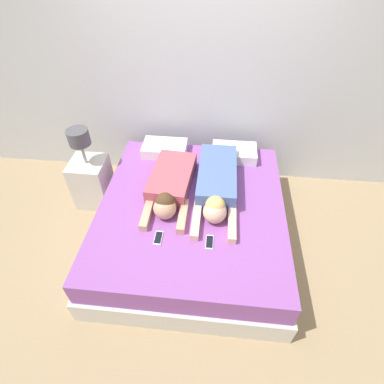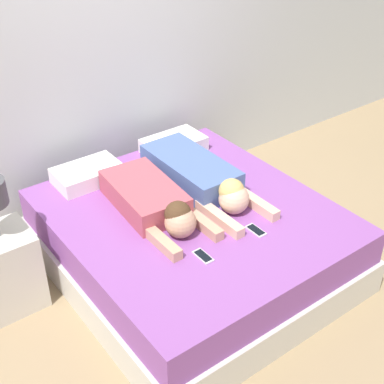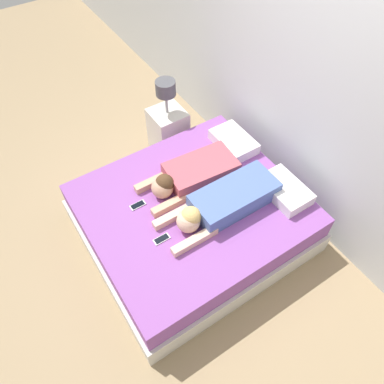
{
  "view_description": "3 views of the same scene",
  "coord_description": "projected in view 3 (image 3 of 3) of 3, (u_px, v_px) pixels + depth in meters",
  "views": [
    {
      "loc": [
        0.2,
        -1.95,
        2.52
      ],
      "look_at": [
        0.0,
        0.0,
        0.65
      ],
      "focal_mm": 28.0,
      "sensor_mm": 36.0,
      "label": 1
    },
    {
      "loc": [
        -1.79,
        -2.4,
        2.59
      ],
      "look_at": [
        0.0,
        0.0,
        0.65
      ],
      "focal_mm": 50.0,
      "sensor_mm": 36.0,
      "label": 2
    },
    {
      "loc": [
        1.74,
        -1.14,
        3.23
      ],
      "look_at": [
        0.0,
        0.0,
        0.65
      ],
      "focal_mm": 35.0,
      "sensor_mm": 36.0,
      "label": 3
    }
  ],
  "objects": [
    {
      "name": "pillow_head_left",
      "position": [
        234.0,
        142.0,
        3.85
      ],
      "size": [
        0.48,
        0.31,
        0.12
      ],
      "color": "white",
      "rests_on": "bed"
    },
    {
      "name": "person_right",
      "position": [
        223.0,
        203.0,
        3.3
      ],
      "size": [
        0.38,
        1.14,
        0.24
      ],
      "color": "#4C66A5",
      "rests_on": "bed"
    },
    {
      "name": "wall_back",
      "position": [
        302.0,
        88.0,
        3.2
      ],
      "size": [
        12.0,
        0.06,
        2.6
      ],
      "color": "silver",
      "rests_on": "ground_plane"
    },
    {
      "name": "nightstand",
      "position": [
        168.0,
        128.0,
        4.33
      ],
      "size": [
        0.37,
        0.37,
        0.95
      ],
      "color": "beige",
      "rests_on": "ground_plane"
    },
    {
      "name": "person_left",
      "position": [
        190.0,
        175.0,
        3.52
      ],
      "size": [
        0.43,
        0.97,
        0.24
      ],
      "color": "#B24C59",
      "rests_on": "bed"
    },
    {
      "name": "cell_phone_left",
      "position": [
        138.0,
        205.0,
        3.4
      ],
      "size": [
        0.06,
        0.14,
        0.01
      ],
      "color": "silver",
      "rests_on": "bed"
    },
    {
      "name": "pillow_head_right",
      "position": [
        285.0,
        190.0,
        3.44
      ],
      "size": [
        0.48,
        0.31,
        0.12
      ],
      "color": "white",
      "rests_on": "bed"
    },
    {
      "name": "cell_phone_right",
      "position": [
        162.0,
        239.0,
        3.17
      ],
      "size": [
        0.06,
        0.14,
        0.01
      ],
      "color": "silver",
      "rests_on": "bed"
    },
    {
      "name": "ground_plane",
      "position": [
        192.0,
        232.0,
        3.82
      ],
      "size": [
        12.0,
        12.0,
        0.0
      ],
      "primitive_type": "plane",
      "color": "#9E8460"
    },
    {
      "name": "bed",
      "position": [
        192.0,
        218.0,
        3.63
      ],
      "size": [
        1.78,
        1.96,
        0.5
      ],
      "color": "beige",
      "rests_on": "ground_plane"
    }
  ]
}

